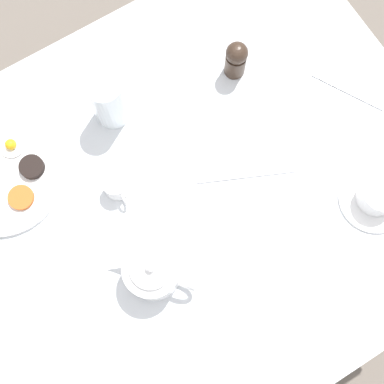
% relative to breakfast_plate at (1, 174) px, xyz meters
% --- Properties ---
extents(ground_plane, '(8.00, 8.00, 0.00)m').
position_rel_breakfast_plate_xyz_m(ground_plane, '(0.25, 0.33, -0.73)').
color(ground_plane, '#70665B').
extents(table, '(0.96, 1.13, 0.72)m').
position_rel_breakfast_plate_xyz_m(table, '(0.25, 0.33, -0.08)').
color(table, silver).
rests_on(table, ground_plane).
extents(breakfast_plate, '(0.27, 0.27, 0.04)m').
position_rel_breakfast_plate_xyz_m(breakfast_plate, '(0.00, 0.00, 0.00)').
color(breakfast_plate, white).
rests_on(breakfast_plate, table).
extents(teapot_near, '(0.16, 0.13, 0.11)m').
position_rel_breakfast_plate_xyz_m(teapot_near, '(0.36, 0.18, 0.04)').
color(teapot_near, white).
rests_on(teapot_near, table).
extents(teacup_with_saucer_left, '(0.15, 0.15, 0.06)m').
position_rel_breakfast_plate_xyz_m(teacup_with_saucer_left, '(0.46, 0.66, 0.02)').
color(teacup_with_saucer_left, white).
rests_on(teacup_with_saucer_left, table).
extents(water_glass_tall, '(0.08, 0.08, 0.15)m').
position_rel_breakfast_plate_xyz_m(water_glass_tall, '(-0.00, 0.28, 0.06)').
color(water_glass_tall, white).
rests_on(water_glass_tall, table).
extents(creamer_jug, '(0.07, 0.05, 0.05)m').
position_rel_breakfast_plate_xyz_m(creamer_jug, '(0.16, 0.20, 0.02)').
color(creamer_jug, white).
rests_on(creamer_jug, table).
extents(salt_grinder, '(0.05, 0.05, 0.11)m').
position_rel_breakfast_plate_xyz_m(salt_grinder, '(0.05, 0.57, 0.05)').
color(salt_grinder, '#38281E').
rests_on(salt_grinder, table).
extents(fork_by_plate, '(0.16, 0.10, 0.00)m').
position_rel_breakfast_plate_xyz_m(fork_by_plate, '(0.23, 0.76, -0.01)').
color(fork_by_plate, silver).
rests_on(fork_by_plate, table).
extents(knife_by_plate, '(0.10, 0.21, 0.00)m').
position_rel_breakfast_plate_xyz_m(knife_by_plate, '(0.28, 0.46, -0.01)').
color(knife_by_plate, silver).
rests_on(knife_by_plate, table).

